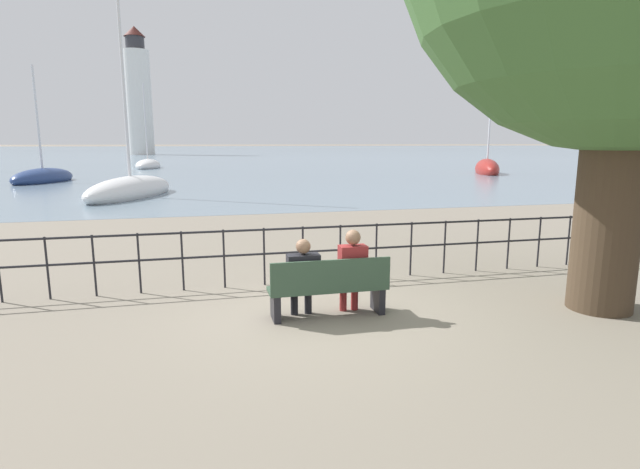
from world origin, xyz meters
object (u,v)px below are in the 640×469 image
(sailboat_4, at_px, (43,178))
(harbor_lighthouse, at_px, (138,96))
(sailboat_2, at_px, (487,169))
(seated_person_right, at_px, (352,268))
(park_bench, at_px, (329,289))
(sailboat_1, at_px, (131,190))
(seated_person_left, at_px, (303,274))
(sailboat_0, at_px, (148,165))

(sailboat_4, relative_size, harbor_lighthouse, 0.31)
(sailboat_2, height_order, sailboat_4, sailboat_2)
(seated_person_right, xyz_separation_m, sailboat_2, (20.77, 29.75, -0.33))
(park_bench, distance_m, sailboat_2, 36.56)
(sailboat_1, height_order, sailboat_4, sailboat_1)
(park_bench, xyz_separation_m, seated_person_right, (0.37, 0.07, 0.28))
(sailboat_1, bearing_deg, seated_person_left, -54.15)
(seated_person_left, bearing_deg, sailboat_4, 111.33)
(seated_person_left, distance_m, sailboat_4, 30.77)
(sailboat_0, bearing_deg, sailboat_2, -22.34)
(sailboat_0, bearing_deg, sailboat_1, -79.68)
(seated_person_left, distance_m, sailboat_2, 36.71)
(sailboat_1, xyz_separation_m, harbor_lighthouse, (-7.91, 83.29, 11.18))
(park_bench, height_order, seated_person_left, seated_person_left)
(sailboat_0, xyz_separation_m, harbor_lighthouse, (-6.24, 56.13, 11.21))
(sailboat_0, height_order, harbor_lighthouse, harbor_lighthouse)
(seated_person_right, bearing_deg, harbor_lighthouse, 97.44)
(seated_person_left, bearing_deg, park_bench, -11.58)
(sailboat_2, bearing_deg, seated_person_right, -101.98)
(seated_person_right, xyz_separation_m, sailboat_1, (-5.32, 18.06, -0.38))
(sailboat_0, relative_size, sailboat_2, 0.94)
(seated_person_right, relative_size, sailboat_0, 0.15)
(harbor_lighthouse, bearing_deg, seated_person_left, -82.98)
(sailboat_2, xyz_separation_m, harbor_lighthouse, (-34.00, 71.60, 11.13))
(sailboat_1, relative_size, sailboat_2, 1.17)
(seated_person_left, height_order, sailboat_4, sailboat_4)
(seated_person_right, height_order, harbor_lighthouse, harbor_lighthouse)
(seated_person_right, bearing_deg, park_bench, -168.72)
(park_bench, relative_size, seated_person_right, 1.38)
(seated_person_right, height_order, sailboat_0, sailboat_0)
(sailboat_2, bearing_deg, sailboat_1, -132.93)
(sailboat_1, distance_m, sailboat_2, 28.59)
(harbor_lighthouse, bearing_deg, sailboat_2, -64.60)
(park_bench, distance_m, seated_person_right, 0.47)
(sailboat_0, distance_m, sailboat_4, 17.29)
(sailboat_0, xyz_separation_m, sailboat_2, (27.76, -15.48, 0.08))
(park_bench, height_order, sailboat_0, sailboat_0)
(sailboat_2, relative_size, harbor_lighthouse, 0.36)
(sailboat_4, bearing_deg, seated_person_right, -49.77)
(park_bench, relative_size, harbor_lighthouse, 0.07)
(sailboat_4, bearing_deg, sailboat_0, 90.98)
(seated_person_right, relative_size, sailboat_2, 0.14)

